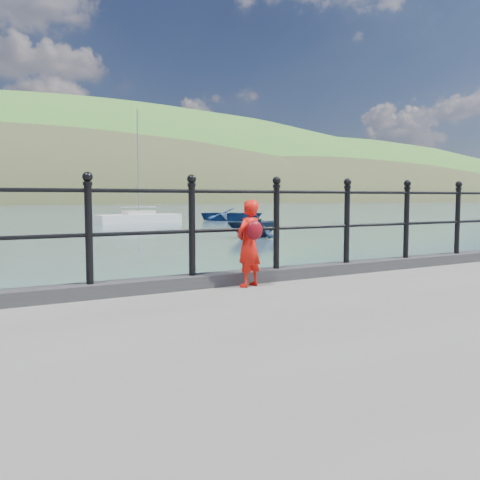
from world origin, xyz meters
TOP-DOWN VIEW (x-y plane):
  - ground at (0.00, 0.00)m, footprint 600.00×600.00m
  - kerb at (0.00, -0.15)m, footprint 60.00×0.30m
  - railing at (0.00, -0.15)m, footprint 18.11×0.11m
  - far_shore at (38.34, 239.41)m, footprint 830.00×200.00m
  - child at (0.03, -0.42)m, footprint 0.45×0.38m
  - launch_blue at (19.38, 34.83)m, footprint 6.80×6.45m
  - launch_navy at (10.72, 16.86)m, footprint 3.14×2.72m
  - sailboat_near at (10.69, 35.18)m, footprint 7.18×2.64m

SIDE VIEW (x-z plane):
  - far_shore at x=38.34m, z-range -100.57..55.43m
  - ground at x=0.00m, z-range 0.00..0.00m
  - sailboat_near at x=10.69m, z-range -4.43..5.11m
  - launch_blue at x=19.38m, z-range 0.00..1.15m
  - launch_navy at x=10.72m, z-range 0.00..1.65m
  - kerb at x=0.00m, z-range 1.00..1.15m
  - child at x=0.03m, z-range 1.01..2.05m
  - railing at x=0.00m, z-range 1.23..2.42m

